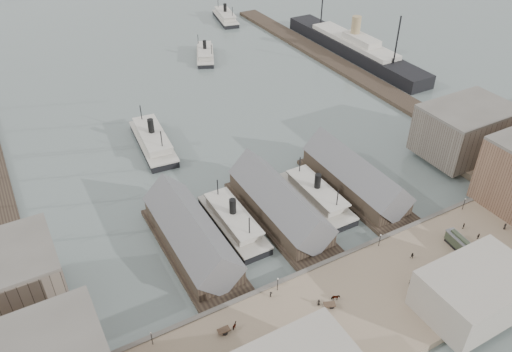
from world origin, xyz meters
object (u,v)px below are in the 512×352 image
ferry_docked_west (233,221)px  tram (461,245)px  horse_cart_right (443,289)px  horse_cart_center (334,300)px  horse_cart_left (231,327)px  ocean_steamer (354,47)px

ferry_docked_west → tram: ferry_docked_west is taller
ferry_docked_west → horse_cart_right: (30.83, -45.11, 0.42)m
horse_cart_center → horse_cart_right: bearing=-89.4°
horse_cart_center → horse_cart_right: 25.61m
ferry_docked_west → horse_cart_right: bearing=-55.7°
ferry_docked_west → tram: bearing=-40.0°
tram → horse_cart_center: tram is taller
tram → horse_cart_left: 61.26m
ferry_docked_west → horse_cart_right: size_ratio=5.96×
ferry_docked_west → horse_cart_right: 54.64m
ferry_docked_west → horse_cart_center: (7.09, -35.49, 0.43)m
ferry_docked_west → ocean_steamer: bearing=37.9°
tram → ocean_steamer: bearing=69.3°
horse_cart_left → ferry_docked_west: bearing=-26.0°
horse_cart_center → horse_cart_right: (23.74, -9.62, -0.02)m
horse_cart_center → horse_cart_right: size_ratio=1.03×
ferry_docked_west → tram: (44.67, -37.44, 1.38)m
ferry_docked_west → horse_cart_left: bearing=-117.7°
tram → horse_cart_center: size_ratio=2.01×
ferry_docked_west → ocean_steamer: 133.07m
horse_cart_left → horse_cart_right: bearing=-105.1°
tram → horse_cart_left: size_ratio=2.14×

